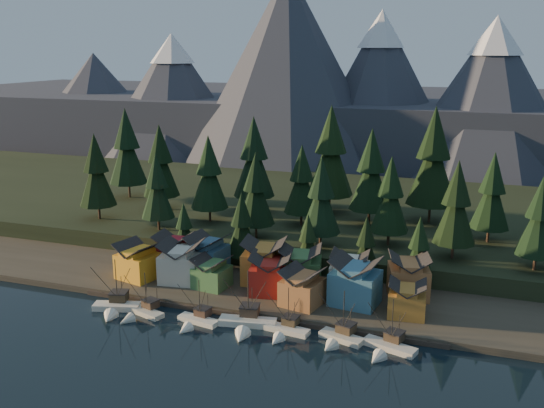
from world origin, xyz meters
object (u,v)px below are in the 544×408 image
(boat_0, at_px, (115,301))
(house_back_0, at_px, (174,251))
(boat_6, at_px, (387,342))
(house_front_1, at_px, (182,260))
(boat_2, at_px, (195,316))
(house_back_1, at_px, (207,254))
(boat_4, at_px, (285,325))
(boat_3, at_px, (246,317))
(boat_5, at_px, (339,332))
(house_front_0, at_px, (138,260))
(boat_1, at_px, (140,308))

(boat_0, bearing_deg, house_back_0, 69.99)
(boat_6, bearing_deg, house_front_1, 179.49)
(boat_2, bearing_deg, house_back_1, 119.35)
(boat_4, height_order, house_back_0, house_back_0)
(boat_3, relative_size, boat_6, 1.17)
(boat_0, relative_size, house_back_0, 1.36)
(boat_4, height_order, house_front_1, house_front_1)
(house_front_1, height_order, house_back_1, house_front_1)
(boat_2, xyz_separation_m, boat_5, (29.46, 2.07, 0.33))
(boat_5, distance_m, house_front_0, 53.94)
(boat_5, xyz_separation_m, house_front_1, (-41.28, 15.19, 4.38))
(boat_0, height_order, boat_5, boat_0)
(boat_0, relative_size, house_front_1, 1.19)
(boat_5, bearing_deg, boat_3, -162.52)
(boat_0, distance_m, boat_1, 6.38)
(boat_6, relative_size, house_back_0, 1.24)
(boat_3, height_order, boat_6, boat_3)
(boat_3, distance_m, house_front_0, 35.90)
(house_front_1, distance_m, house_back_1, 7.34)
(boat_3, height_order, house_front_0, boat_3)
(boat_3, distance_m, boat_5, 19.09)
(boat_2, relative_size, boat_5, 0.90)
(boat_4, xyz_separation_m, house_back_1, (-26.90, 21.88, 4.63))
(boat_5, height_order, boat_6, boat_5)
(boat_0, height_order, house_back_1, boat_0)
(boat_1, xyz_separation_m, house_front_1, (0.91, 17.33, 4.73))
(boat_0, distance_m, boat_4, 37.71)
(house_back_0, bearing_deg, boat_3, -41.77)
(boat_3, relative_size, house_back_0, 1.44)
(boat_2, distance_m, house_back_1, 25.55)
(boat_5, height_order, house_back_0, house_back_0)
(boat_4, bearing_deg, boat_6, 6.13)
(boat_4, distance_m, boat_5, 10.89)
(boat_0, height_order, house_back_0, boat_0)
(house_front_1, bearing_deg, house_back_0, 123.67)
(boat_1, height_order, house_front_1, house_front_1)
(boat_0, distance_m, house_front_0, 16.28)
(boat_4, bearing_deg, house_back_0, 156.58)
(boat_3, bearing_deg, boat_4, -10.29)
(boat_2, xyz_separation_m, house_back_0, (-17.27, 23.49, 4.43))
(boat_1, relative_size, boat_2, 1.02)
(house_back_0, bearing_deg, boat_6, -25.50)
(boat_1, height_order, house_back_0, house_back_0)
(boat_5, bearing_deg, boat_0, -160.57)
(boat_2, bearing_deg, house_back_0, 136.34)
(boat_2, xyz_separation_m, boat_6, (38.73, 1.26, 0.12))
(boat_4, distance_m, house_back_0, 42.12)
(house_back_1, bearing_deg, boat_0, -106.45)
(house_front_1, xyz_separation_m, house_back_0, (-5.44, 6.23, -0.28))
(boat_0, relative_size, boat_4, 1.21)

